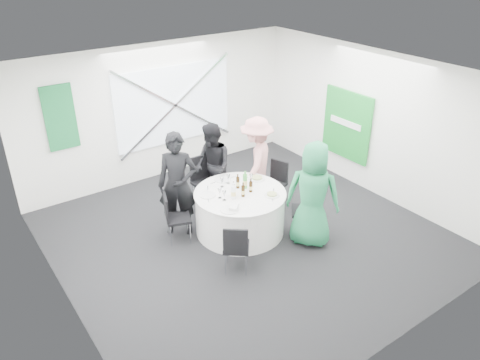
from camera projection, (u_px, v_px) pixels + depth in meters
floor at (247, 236)px, 8.06m from camera, size 6.00×6.00×0.00m
ceiling at (248, 75)px, 6.77m from camera, size 6.00×6.00×0.00m
wall_back at (161, 111)px, 9.58m from camera, size 6.00×0.00×6.00m
wall_front at (405, 255)px, 5.25m from camera, size 6.00×0.00×6.00m
wall_left at (55, 222)px, 5.87m from camera, size 0.00×6.00×6.00m
wall_right at (373, 123)px, 8.96m from camera, size 0.00×6.00×6.00m
window_panel at (174, 105)px, 9.66m from camera, size 2.60×0.03×1.60m
window_brace_a at (175, 105)px, 9.63m from camera, size 2.63×0.05×1.84m
window_brace_b at (175, 105)px, 9.63m from camera, size 2.63×0.05×1.84m
green_banner at (60, 118)px, 8.37m from camera, size 0.55×0.04×1.20m
green_sign at (347, 125)px, 9.45m from camera, size 0.05×1.20×1.40m
banquet_table at (240, 212)px, 8.03m from camera, size 1.56×1.56×0.76m
chair_back at (203, 177)px, 8.77m from camera, size 0.45×0.46×0.97m
chair_back_left at (173, 215)px, 7.71m from camera, size 0.52×0.51×0.87m
chair_back_right at (276, 180)px, 8.84m from camera, size 0.50×0.50×0.86m
chair_front_right at (310, 207)px, 7.88m from camera, size 0.59×0.59×0.92m
chair_front_left at (236, 246)px, 6.96m from camera, size 0.54×0.54×0.85m
person_man_back_left at (178, 185)px, 7.79m from camera, size 0.79×0.74×1.82m
person_man_back at (212, 166)px, 8.64m from camera, size 0.52×0.83×1.63m
person_woman_pink at (256, 161)px, 8.76m from camera, size 1.18×1.08×1.70m
person_woman_green at (313, 195)px, 7.51m from camera, size 1.00×1.04×1.80m
plate_back at (223, 179)px, 8.27m from camera, size 0.29×0.29×0.01m
plate_back_left at (208, 195)px, 7.76m from camera, size 0.27×0.27×0.01m
plate_back_right at (257, 178)px, 8.30m from camera, size 0.29×0.29×0.04m
plate_front_right at (272, 195)px, 7.76m from camera, size 0.25×0.25×0.04m
plate_front_left at (229, 210)px, 7.35m from camera, size 0.29×0.29×0.01m
napkin at (234, 207)px, 7.35m from camera, size 0.22×0.21×0.05m
beer_bottle_a at (234, 190)px, 7.74m from camera, size 0.06×0.06×0.25m
beer_bottle_b at (238, 183)px, 7.96m from camera, size 0.06×0.06×0.26m
beer_bottle_c at (251, 187)px, 7.84m from camera, size 0.06×0.06×0.24m
beer_bottle_d at (243, 191)px, 7.70m from camera, size 0.06×0.06×0.25m
green_water_bottle at (245, 181)px, 7.94m from camera, size 0.08×0.08×0.32m
clear_water_bottle at (233, 192)px, 7.63m from camera, size 0.08×0.08×0.29m
wine_glass_a at (222, 180)px, 7.98m from camera, size 0.07×0.07×0.17m
wine_glass_b at (228, 177)px, 8.10m from camera, size 0.07×0.07×0.17m
wine_glass_c at (251, 177)px, 8.11m from camera, size 0.07×0.07×0.17m
wine_glass_d at (220, 191)px, 7.64m from camera, size 0.07×0.07×0.17m
wine_glass_e at (224, 193)px, 7.57m from camera, size 0.07×0.07×0.17m
fork_a at (272, 199)px, 7.65m from camera, size 0.11×0.12×0.01m
knife_a at (274, 190)px, 7.92m from camera, size 0.12×0.12×0.01m
fork_b at (233, 177)px, 8.35m from camera, size 0.15×0.03×0.01m
knife_b at (214, 183)px, 8.17m from camera, size 0.15×0.02×0.01m
fork_c at (208, 188)px, 7.99m from camera, size 0.10×0.13×0.01m
knife_c at (208, 200)px, 7.63m from camera, size 0.08×0.14×0.01m
fork_d at (260, 180)px, 8.25m from camera, size 0.09×0.13×0.01m
knife_d at (245, 177)px, 8.35m from camera, size 0.08×0.14×0.01m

